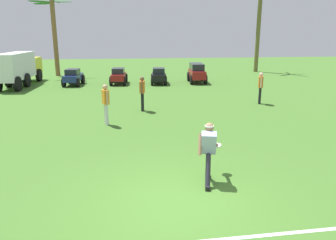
{
  "coord_description": "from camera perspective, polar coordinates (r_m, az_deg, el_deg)",
  "views": [
    {
      "loc": [
        -0.99,
        -6.09,
        3.44
      ],
      "look_at": [
        0.26,
        3.33,
        0.9
      ],
      "focal_mm": 35.0,
      "sensor_mm": 36.0,
      "label": 1
    }
  ],
  "objects": [
    {
      "name": "ground_plane",
      "position": [
        7.06,
        1.49,
        -14.17
      ],
      "size": [
        80.0,
        80.0,
        0.0
      ],
      "primitive_type": "plane",
      "color": "#3F6C26"
    },
    {
      "name": "frisbee_thrower",
      "position": [
        7.71,
        7.08,
        -5.17
      ],
      "size": [
        0.63,
        1.04,
        1.42
      ],
      "color": "#23232D",
      "rests_on": "ground_plane"
    },
    {
      "name": "frisbee_in_flight",
      "position": [
        8.31,
        8.44,
        -4.4
      ],
      "size": [
        0.34,
        0.34,
        0.06
      ],
      "color": "white"
    },
    {
      "name": "teammate_near_sideline",
      "position": [
        16.89,
        15.82,
        5.88
      ],
      "size": [
        0.29,
        0.49,
        1.56
      ],
      "color": "black",
      "rests_on": "ground_plane"
    },
    {
      "name": "teammate_midfield",
      "position": [
        12.65,
        -10.81,
        3.3
      ],
      "size": [
        0.3,
        0.49,
        1.56
      ],
      "color": "silver",
      "rests_on": "ground_plane"
    },
    {
      "name": "teammate_deep",
      "position": [
        14.77,
        -4.51,
        5.17
      ],
      "size": [
        0.26,
        0.5,
        1.56
      ],
      "color": "black",
      "rests_on": "ground_plane"
    },
    {
      "name": "parked_car_slot_a",
      "position": [
        23.14,
        -16.18,
        7.23
      ],
      "size": [
        1.29,
        2.28,
        1.1
      ],
      "color": "navy",
      "rests_on": "ground_plane"
    },
    {
      "name": "parked_car_slot_b",
      "position": [
        23.06,
        -8.59,
        7.63
      ],
      "size": [
        1.25,
        2.27,
        1.1
      ],
      "color": "maroon",
      "rests_on": "ground_plane"
    },
    {
      "name": "parked_car_slot_c",
      "position": [
        22.93,
        -1.63,
        7.74
      ],
      "size": [
        1.27,
        2.27,
        1.1
      ],
      "color": "black",
      "rests_on": "ground_plane"
    },
    {
      "name": "parked_car_slot_d",
      "position": [
        23.55,
        5.03,
        8.27
      ],
      "size": [
        1.3,
        2.46,
        1.34
      ],
      "color": "maroon",
      "rests_on": "ground_plane"
    },
    {
      "name": "box_truck",
      "position": [
        24.05,
        -24.44,
        8.37
      ],
      "size": [
        1.68,
        5.96,
        2.2
      ],
      "color": "yellow",
      "rests_on": "ground_plane"
    },
    {
      "name": "palm_tree_far_left",
      "position": [
        28.63,
        -19.21,
        14.38
      ],
      "size": [
        3.2,
        3.62,
        6.16
      ],
      "color": "brown",
      "rests_on": "ground_plane"
    },
    {
      "name": "palm_tree_left_of_centre",
      "position": [
        31.14,
        15.48,
        15.5
      ],
      "size": [
        3.02,
        3.43,
        7.11
      ],
      "color": "brown",
      "rests_on": "ground_plane"
    }
  ]
}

